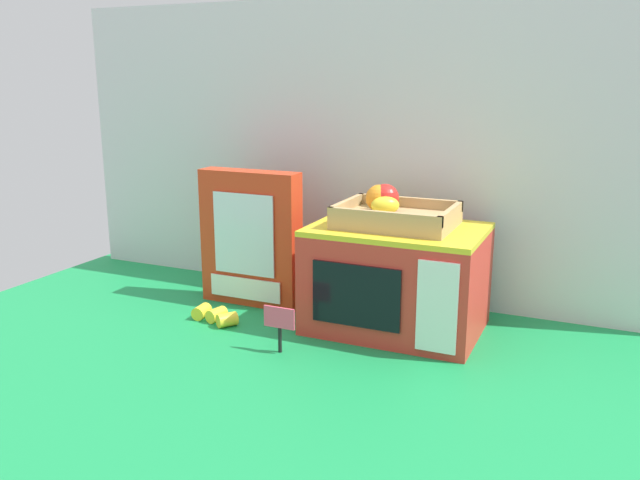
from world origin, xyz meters
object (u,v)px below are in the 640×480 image
toy_microwave (396,278)px  cookie_set_box (251,238)px  food_groups_crate (392,212)px  loose_toy_banana (215,315)px  price_sign (279,322)px

toy_microwave → cookie_set_box: size_ratio=1.12×
food_groups_crate → loose_toy_banana: bearing=-157.8°
toy_microwave → price_sign: bearing=-127.5°
toy_microwave → food_groups_crate: bearing=139.9°
toy_microwave → loose_toy_banana: (-0.40, -0.14, -0.10)m
toy_microwave → cookie_set_box: cookie_set_box is taller
cookie_set_box → food_groups_crate: bearing=-0.1°
cookie_set_box → loose_toy_banana: cookie_set_box is taller
toy_microwave → loose_toy_banana: toy_microwave is taller
toy_microwave → food_groups_crate: size_ratio=1.50×
food_groups_crate → cookie_set_box: 0.38m
food_groups_crate → price_sign: 0.36m
food_groups_crate → cookie_set_box: cookie_set_box is taller
food_groups_crate → cookie_set_box: (-0.37, 0.00, -0.10)m
cookie_set_box → toy_microwave: bearing=-2.7°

